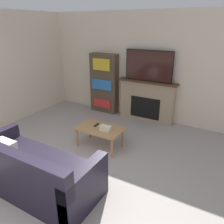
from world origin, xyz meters
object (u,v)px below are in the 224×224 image
Objects in this scene: couch at (33,172)px; tv at (149,66)px; fireplace at (147,100)px; coffee_table at (100,130)px; bookshelf at (104,83)px.

tv is at bearing 80.96° from couch.
fireplace reaches higher than couch.
tv is at bearing 79.96° from coffee_table.
couch is 1.25× the size of bookshelf.
tv reaches higher than fireplace.
fireplace is 0.90m from tv.
fireplace is 0.74× the size of couch.
coffee_table is at bearing -100.04° from tv.
bookshelf is at bearing 118.63° from coffee_table.
couch is 3.45m from bookshelf.
tv is 0.74× the size of bookshelf.
coffee_table is (0.22, 1.55, 0.07)m from couch.
bookshelf is (-1.28, -0.02, 0.30)m from fireplace.
couch is 1.57m from coffee_table.
coffee_table is 0.58× the size of bookshelf.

